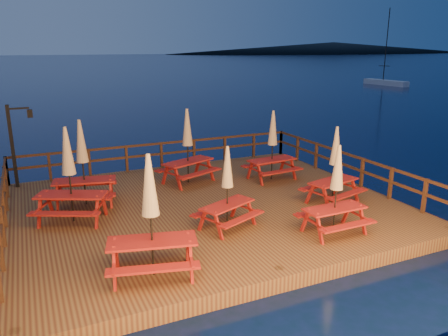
{
  "coord_description": "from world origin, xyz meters",
  "views": [
    {
      "loc": [
        -4.97,
        -12.38,
        5.41
      ],
      "look_at": [
        0.95,
        0.6,
        1.37
      ],
      "focal_mm": 35.0,
      "sensor_mm": 36.0,
      "label": 1
    }
  ],
  "objects_px": {
    "picnic_table_1": "(69,173)",
    "picnic_table_2": "(272,144)",
    "lamp_post": "(16,138)",
    "picnic_table_0": "(336,188)",
    "sailboat": "(385,83)"
  },
  "relations": [
    {
      "from": "picnic_table_1",
      "to": "picnic_table_2",
      "type": "xyz_separation_m",
      "value": [
        7.43,
        1.21,
        -0.08
      ]
    },
    {
      "from": "picnic_table_0",
      "to": "picnic_table_1",
      "type": "bearing_deg",
      "value": 148.46
    },
    {
      "from": "picnic_table_0",
      "to": "picnic_table_1",
      "type": "height_order",
      "value": "picnic_table_1"
    },
    {
      "from": "picnic_table_1",
      "to": "picnic_table_2",
      "type": "bearing_deg",
      "value": 34.59
    },
    {
      "from": "picnic_table_1",
      "to": "lamp_post",
      "type": "bearing_deg",
      "value": 132.98
    },
    {
      "from": "sailboat",
      "to": "picnic_table_2",
      "type": "relative_size",
      "value": 3.9
    },
    {
      "from": "lamp_post",
      "to": "picnic_table_1",
      "type": "bearing_deg",
      "value": -72.34
    },
    {
      "from": "lamp_post",
      "to": "sailboat",
      "type": "bearing_deg",
      "value": 32.62
    },
    {
      "from": "picnic_table_1",
      "to": "picnic_table_0",
      "type": "bearing_deg",
      "value": -5.54
    },
    {
      "from": "lamp_post",
      "to": "sailboat",
      "type": "relative_size",
      "value": 0.29
    },
    {
      "from": "lamp_post",
      "to": "sailboat",
      "type": "height_order",
      "value": "sailboat"
    },
    {
      "from": "picnic_table_0",
      "to": "picnic_table_2",
      "type": "relative_size",
      "value": 0.94
    },
    {
      "from": "picnic_table_0",
      "to": "picnic_table_2",
      "type": "distance_m",
      "value": 5.15
    },
    {
      "from": "lamp_post",
      "to": "picnic_table_0",
      "type": "bearing_deg",
      "value": -46.08
    },
    {
      "from": "lamp_post",
      "to": "picnic_table_0",
      "type": "xyz_separation_m",
      "value": [
        7.78,
        -8.08,
        -0.5
      ]
    }
  ]
}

